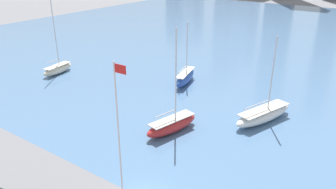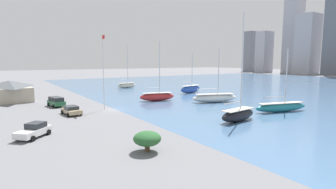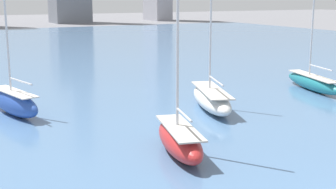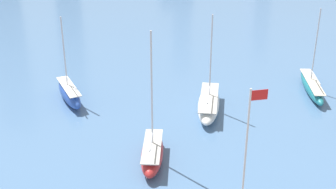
# 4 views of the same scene
# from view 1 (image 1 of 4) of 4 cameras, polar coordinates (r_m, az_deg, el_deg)

# --- Properties ---
(harbor_water) EXTENTS (180.00, 140.00, 0.00)m
(harbor_water) POSITION_cam_1_polar(r_m,az_deg,el_deg) (92.47, 24.08, 8.01)
(harbor_water) COLOR #4C7099
(harbor_water) RESTS_ON ground_plane
(flag_pole) EXTENTS (1.24, 0.14, 13.69)m
(flag_pole) POSITION_cam_1_polar(r_m,az_deg,el_deg) (27.28, -8.50, -7.08)
(flag_pole) COLOR silver
(flag_pole) RESTS_ON ground_plane
(sailboat_blue) EXTENTS (3.67, 8.50, 10.79)m
(sailboat_blue) POSITION_cam_1_polar(r_m,az_deg,el_deg) (57.72, 3.02, 2.99)
(sailboat_blue) COLOR #284CA8
(sailboat_blue) RESTS_ON harbor_water
(sailboat_red) EXTENTS (4.06, 8.27, 13.34)m
(sailboat_red) POSITION_cam_1_polar(r_m,az_deg,el_deg) (41.93, 0.69, -5.25)
(sailboat_red) COLOR #B72828
(sailboat_red) RESTS_ON harbor_water
(sailboat_white) EXTENTS (5.84, 10.64, 11.71)m
(sailboat_white) POSITION_cam_1_polar(r_m,az_deg,el_deg) (46.43, 16.30, -3.36)
(sailboat_white) COLOR white
(sailboat_white) RESTS_ON harbor_water
(sailboat_cream) EXTENTS (2.96, 7.22, 14.03)m
(sailboat_cream) POSITION_cam_1_polar(r_m,az_deg,el_deg) (66.18, -18.66, 4.29)
(sailboat_cream) COLOR beige
(sailboat_cream) RESTS_ON harbor_water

